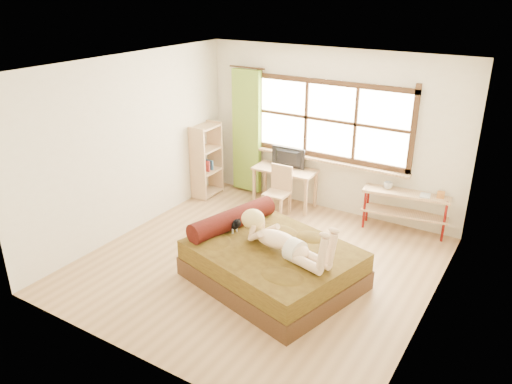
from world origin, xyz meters
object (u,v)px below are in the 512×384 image
Objects in this scene: bed at (270,261)px; chair at (279,188)px; desk at (285,174)px; bookshelf at (207,160)px; woman at (282,230)px; pipe_shelf at (406,203)px; kitten at (231,222)px.

bed is 2.79× the size of chair.
desk is (-0.99, 2.19, 0.31)m from bed.
chair is at bearing 131.01° from bed.
bed is 2.04m from chair.
bookshelf is at bearing 176.91° from chair.
chair reaches higher than desk.
woman is at bearing -38.03° from bookshelf.
woman is 1.29× the size of desk.
pipe_shelf is (0.88, 2.38, -0.33)m from woman.
woman is at bearing -2.74° from bed.
desk is at bearing 113.52° from kitten.
pipe_shelf is (1.08, 2.32, 0.20)m from bed.
kitten is at bearing -47.18° from bookshelf.
desk is 0.40m from chair.
bed is at bearing -67.47° from desk.
chair is (-0.22, 1.74, -0.15)m from kitten.
desk is (-1.19, 2.26, -0.22)m from woman.
bookshelf reaches higher than pipe_shelf.
bed is 2.56m from pipe_shelf.
bookshelf is at bearing 149.36° from kitten.
bed reaches higher than desk.
bed is 2.15× the size of desk.
bookshelf is (-1.74, 1.77, 0.05)m from kitten.
bookshelf reaches higher than bed.
bed is 1.67× the size of woman.
chair reaches higher than bed.
pipe_shelf is (1.98, 0.49, 0.01)m from chair.
bed reaches higher than kitten.
desk is 1.29× the size of chair.
chair is (-0.90, 1.82, 0.20)m from bed.
pipe_shelf is 1.01× the size of bookshelf.
kitten is 0.23× the size of bookshelf.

